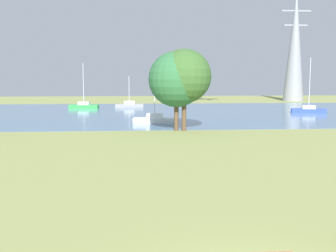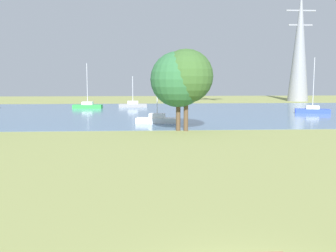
{
  "view_description": "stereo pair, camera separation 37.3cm",
  "coord_description": "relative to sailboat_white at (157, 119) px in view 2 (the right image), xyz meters",
  "views": [
    {
      "loc": [
        -2.88,
        -9.05,
        5.23
      ],
      "look_at": [
        -0.84,
        17.06,
        2.03
      ],
      "focal_mm": 43.11,
      "sensor_mm": 36.0,
      "label": 1
    },
    {
      "loc": [
        -2.51,
        -9.08,
        5.23
      ],
      "look_at": [
        -0.84,
        17.06,
        2.03
      ],
      "focal_mm": 43.11,
      "sensor_mm": 36.0,
      "label": 2
    }
  ],
  "objects": [
    {
      "name": "sailboat_green",
      "position": [
        -10.78,
        22.4,
        0.02
      ],
      "size": [
        4.94,
        2.04,
        7.44
      ],
      "color": "green",
      "rests_on": "water_surface"
    },
    {
      "name": "electricity_pylon",
      "position": [
        32.12,
        40.45,
        11.57
      ],
      "size": [
        6.4,
        4.4,
        24.03
      ],
      "color": "gray",
      "rests_on": "ground"
    },
    {
      "name": "sailboat_blue",
      "position": [
        22.91,
        11.26,
        0.02
      ],
      "size": [
        5.03,
        2.83,
        7.96
      ],
      "color": "blue",
      "rests_on": "water_surface"
    },
    {
      "name": "sailboat_white",
      "position": [
        0.0,
        0.0,
        0.0
      ],
      "size": [
        4.97,
        2.21,
        6.15
      ],
      "color": "white",
      "rests_on": "water_surface"
    },
    {
      "name": "ground_plane",
      "position": [
        0.84,
        -14.32,
        -0.45
      ],
      "size": [
        160.0,
        160.0,
        0.0
      ],
      "primitive_type": "plane",
      "color": "#8C9351"
    },
    {
      "name": "tree_east_near",
      "position": [
        1.81,
        -6.48,
        4.53
      ],
      "size": [
        5.4,
        5.4,
        7.7
      ],
      "color": "brown",
      "rests_on": "ground"
    },
    {
      "name": "tree_east_far",
      "position": [
        2.55,
        -6.65,
        4.82
      ],
      "size": [
        5.23,
        5.23,
        7.91
      ],
      "color": "brown",
      "rests_on": "ground"
    },
    {
      "name": "water_surface",
      "position": [
        0.84,
        13.68,
        -0.44
      ],
      "size": [
        140.0,
        40.0,
        0.02
      ],
      "primitive_type": "cube",
      "color": "slate",
      "rests_on": "ground"
    },
    {
      "name": "sailboat_gray",
      "position": [
        -3.3,
        24.2,
        -0.01
      ],
      "size": [
        4.83,
        1.61,
        5.3
      ],
      "color": "gray",
      "rests_on": "water_surface"
    }
  ]
}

